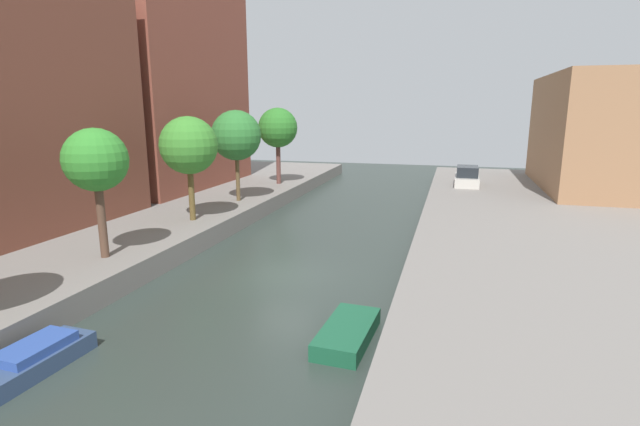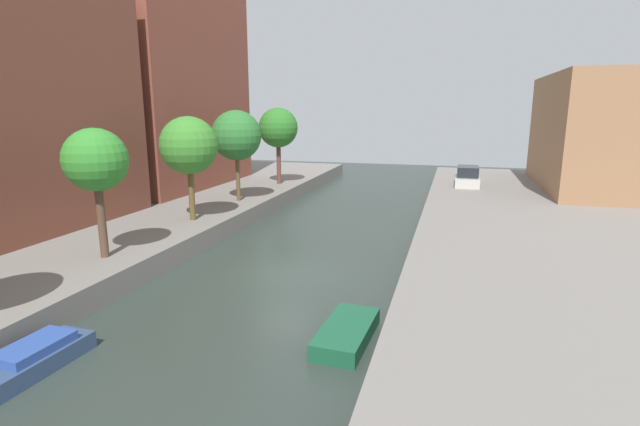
% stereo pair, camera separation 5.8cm
% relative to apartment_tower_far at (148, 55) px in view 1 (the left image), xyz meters
% --- Properties ---
extents(ground_plane, '(84.00, 84.00, 0.00)m').
position_rel_apartment_tower_far_xyz_m(ground_plane, '(16.00, -14.50, -10.77)').
color(ground_plane, '#2D3833').
extents(quay_left, '(20.00, 64.00, 1.00)m').
position_rel_apartment_tower_far_xyz_m(quay_left, '(1.00, -14.50, -10.27)').
color(quay_left, gray).
rests_on(quay_left, ground_plane).
extents(apartment_tower_far, '(10.00, 13.97, 19.53)m').
position_rel_apartment_tower_far_xyz_m(apartment_tower_far, '(0.00, 0.00, 0.00)').
color(apartment_tower_far, brown).
rests_on(apartment_tower_far, quay_left).
extents(low_block_right, '(10.00, 14.94, 8.33)m').
position_rel_apartment_tower_far_xyz_m(low_block_right, '(34.00, 7.09, -5.60)').
color(low_block_right, '#9E704C').
rests_on(low_block_right, quay_right).
extents(street_tree_2, '(2.47, 2.47, 5.17)m').
position_rel_apartment_tower_far_xyz_m(street_tree_2, '(9.21, -17.08, -5.88)').
color(street_tree_2, brown).
rests_on(street_tree_2, quay_left).
extents(street_tree_3, '(3.02, 3.02, 5.51)m').
position_rel_apartment_tower_far_xyz_m(street_tree_3, '(9.21, -10.28, -5.79)').
color(street_tree_3, brown).
rests_on(street_tree_3, quay_left).
extents(street_tree_4, '(3.17, 3.17, 5.79)m').
position_rel_apartment_tower_far_xyz_m(street_tree_4, '(9.21, -4.58, -5.58)').
color(street_tree_4, brown).
rests_on(street_tree_4, quay_left).
extents(street_tree_5, '(3.07, 3.07, 5.94)m').
position_rel_apartment_tower_far_xyz_m(street_tree_5, '(9.21, 2.87, -5.40)').
color(street_tree_5, brown).
rests_on(street_tree_5, quay_left).
extents(parked_car, '(1.82, 4.23, 1.50)m').
position_rel_apartment_tower_far_xyz_m(parked_car, '(23.66, 6.11, -9.15)').
color(parked_car, beige).
rests_on(parked_car, quay_right).
extents(moored_boat_left_2, '(1.41, 3.57, 0.75)m').
position_rel_apartment_tower_far_xyz_m(moored_boat_left_2, '(12.07, -23.53, -10.44)').
color(moored_boat_left_2, '#33476B').
rests_on(moored_boat_left_2, ground_plane).
extents(moored_boat_right_2, '(1.55, 3.20, 0.51)m').
position_rel_apartment_tower_far_xyz_m(moored_boat_right_2, '(19.80, -19.50, -10.51)').
color(moored_boat_right_2, '#195638').
rests_on(moored_boat_right_2, ground_plane).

